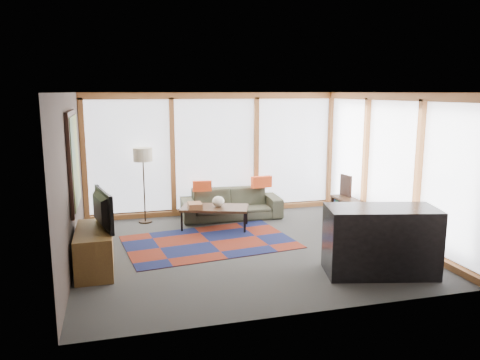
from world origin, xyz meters
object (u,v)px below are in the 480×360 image
object	(u,v)px
sofa	(231,204)
television	(97,210)
floor_lamp	(144,186)
coffee_table	(215,217)
tv_console	(95,250)
bookshelf	(361,217)
bar_counter	(381,241)

from	to	relation	value
sofa	television	size ratio (longest dim) A/B	2.09
floor_lamp	coffee_table	bearing A→B (deg)	-30.96
floor_lamp	tv_console	bearing A→B (deg)	-110.10
sofa	coffee_table	xyz separation A→B (m)	(-0.49, -0.67, -0.09)
bookshelf	tv_console	distance (m)	4.94
television	coffee_table	bearing A→B (deg)	-65.48
tv_console	television	size ratio (longest dim) A/B	1.26
floor_lamp	coffee_table	distance (m)	1.59
coffee_table	television	distance (m)	2.75
bar_counter	coffee_table	bearing A→B (deg)	135.93
coffee_table	bar_counter	bearing A→B (deg)	-57.56
coffee_table	tv_console	xyz separation A→B (m)	(-2.17, -1.66, 0.10)
tv_console	bar_counter	world-z (taller)	bar_counter
floor_lamp	bar_counter	xyz separation A→B (m)	(3.12, -3.65, -0.27)
floor_lamp	bar_counter	distance (m)	4.81
tv_console	television	distance (m)	0.60
tv_console	bar_counter	size ratio (longest dim) A/B	0.80
floor_lamp	television	bearing A→B (deg)	-109.00
sofa	floor_lamp	distance (m)	1.84
bookshelf	tv_console	bearing A→B (deg)	-170.11
floor_lamp	bar_counter	size ratio (longest dim) A/B	0.98
bookshelf	tv_console	size ratio (longest dim) A/B	1.55
television	bar_counter	world-z (taller)	television
tv_console	floor_lamp	bearing A→B (deg)	69.90
television	bookshelf	bearing A→B (deg)	-93.51
sofa	bookshelf	world-z (taller)	sofa
coffee_table	sofa	bearing A→B (deg)	53.58
coffee_table	tv_console	size ratio (longest dim) A/B	1.02
coffee_table	bookshelf	size ratio (longest dim) A/B	0.66
bookshelf	television	distance (m)	4.92
tv_console	bar_counter	xyz separation A→B (m)	(4.01, -1.22, 0.18)
tv_console	bookshelf	bearing A→B (deg)	9.89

